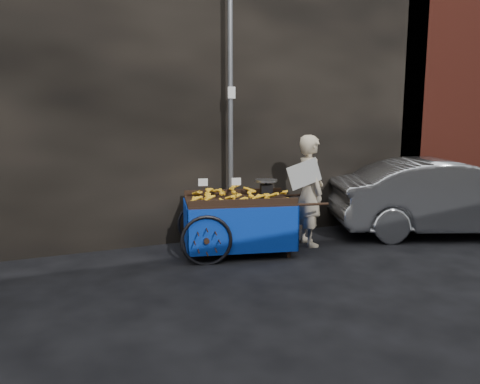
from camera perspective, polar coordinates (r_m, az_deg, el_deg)
name	(u,v)px	position (r m, az deg, el deg)	size (l,w,h in m)	color
ground	(246,268)	(6.45, 0.71, -9.25)	(80.00, 80.00, 0.00)	black
building_wall	(209,90)	(8.69, -3.84, 12.27)	(13.50, 2.00, 5.00)	black
street_pole	(230,118)	(7.42, -1.17, 8.98)	(0.12, 0.10, 4.00)	slate
banana_cart	(235,205)	(6.99, -0.61, -1.62)	(2.32, 1.42, 1.18)	black
vendor	(310,191)	(7.45, 8.51, 0.18)	(0.79, 0.70, 1.76)	tan
plastic_bag	(288,243)	(7.26, 5.82, -6.25)	(0.25, 0.20, 0.22)	blue
parked_car	(448,197)	(8.86, 24.05, -0.59)	(1.38, 3.95, 1.30)	#AEB1B6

